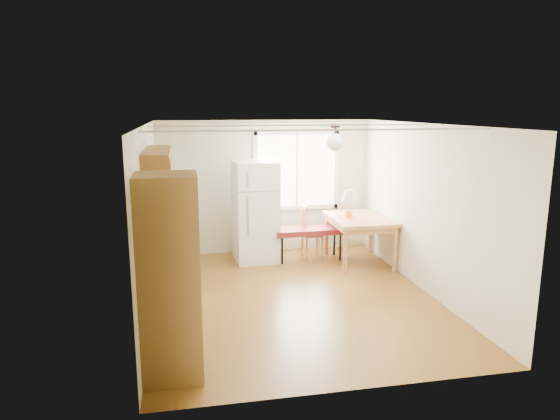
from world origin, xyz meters
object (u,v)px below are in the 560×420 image
object	(u,v)px
dining_table	(360,223)
chair	(307,228)
refrigerator	(255,211)
bench	(309,232)

from	to	relation	value
dining_table	chair	bearing A→B (deg)	150.80
refrigerator	bench	distance (m)	1.04
bench	chair	distance (m)	0.13
bench	dining_table	bearing A→B (deg)	-24.76
bench	chair	bearing A→B (deg)	88.57
refrigerator	dining_table	bearing A→B (deg)	-19.86
bench	chair	size ratio (longest dim) A/B	1.31
refrigerator	chair	world-z (taller)	refrigerator
bench	dining_table	xyz separation A→B (m)	(0.82, -0.36, 0.21)
chair	bench	bearing A→B (deg)	-93.58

